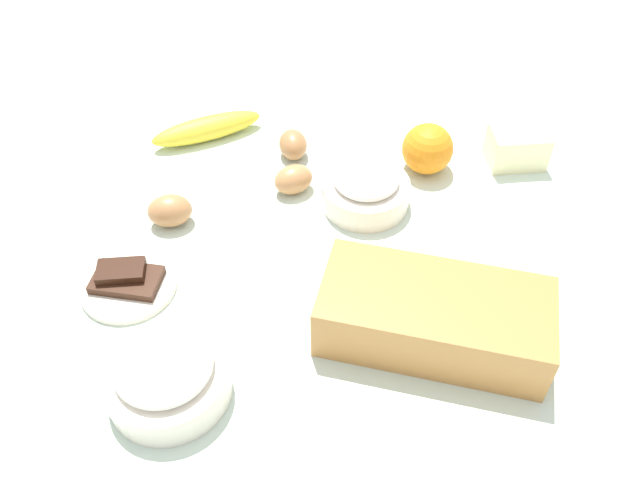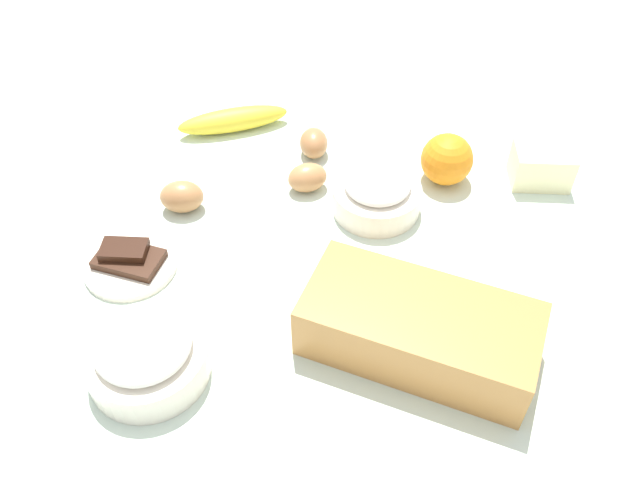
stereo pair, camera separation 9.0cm
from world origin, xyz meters
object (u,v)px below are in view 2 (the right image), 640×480
at_px(egg_near_butter, 307,178).
at_px(egg_loose, 182,197).
at_px(loaf_pan, 419,328).
at_px(butter_block, 542,166).
at_px(banana, 233,120).
at_px(sugar_bowl, 377,193).
at_px(chocolate_plate, 129,261).
at_px(flour_bowl, 146,355).
at_px(orange_fruit, 447,159).
at_px(egg_beside_bowl, 314,143).

relative_size(egg_near_butter, egg_loose, 0.95).
bearing_deg(loaf_pan, butter_block, -103.34).
relative_size(banana, egg_loose, 2.91).
height_order(loaf_pan, sugar_bowl, loaf_pan).
relative_size(banana, chocolate_plate, 1.46).
height_order(sugar_bowl, egg_near_butter, sugar_bowl).
distance_m(butter_block, egg_loose, 0.56).
bearing_deg(sugar_bowl, chocolate_plate, 41.24).
xyz_separation_m(banana, chocolate_plate, (-0.01, 0.34, -0.01)).
height_order(flour_bowl, orange_fruit, orange_fruit).
distance_m(egg_beside_bowl, egg_loose, 0.24).
relative_size(flour_bowl, orange_fruit, 1.80).
bearing_deg(orange_fruit, egg_beside_bowl, 5.15).
height_order(flour_bowl, egg_loose, flour_bowl).
relative_size(sugar_bowl, banana, 0.70).
distance_m(flour_bowl, banana, 0.49).
bearing_deg(egg_beside_bowl, butter_block, -168.33).
bearing_deg(sugar_bowl, egg_loose, 22.56).
bearing_deg(butter_block, loaf_pan, 77.16).
bearing_deg(orange_fruit, banana, 1.40).
xyz_separation_m(flour_bowl, butter_block, (-0.38, -0.54, -0.01)).
height_order(loaf_pan, flour_bowl, loaf_pan).
xyz_separation_m(loaf_pan, sugar_bowl, (0.13, -0.22, -0.01)).
distance_m(loaf_pan, chocolate_plate, 0.41).
height_order(banana, egg_near_butter, egg_near_butter).
bearing_deg(chocolate_plate, sugar_bowl, -138.76).
bearing_deg(banana, butter_block, -172.96).
xyz_separation_m(banana, egg_loose, (-0.02, 0.21, 0.00)).
xyz_separation_m(butter_block, egg_beside_bowl, (0.36, 0.07, -0.01)).
relative_size(flour_bowl, egg_loose, 2.25).
distance_m(banana, egg_beside_bowl, 0.16).
xyz_separation_m(orange_fruit, egg_beside_bowl, (0.22, 0.02, -0.02)).
bearing_deg(chocolate_plate, orange_fruit, -135.62).
distance_m(sugar_bowl, orange_fruit, 0.13).
xyz_separation_m(flour_bowl, egg_loose, (0.11, -0.27, -0.01)).
xyz_separation_m(loaf_pan, orange_fruit, (0.05, -0.33, -0.00)).
height_order(sugar_bowl, orange_fruit, orange_fruit).
distance_m(loaf_pan, butter_block, 0.39).
distance_m(banana, chocolate_plate, 0.34).
height_order(flour_bowl, sugar_bowl, flour_bowl).
height_order(flour_bowl, egg_near_butter, flour_bowl).
bearing_deg(egg_beside_bowl, loaf_pan, 130.85).
height_order(egg_beside_bowl, chocolate_plate, egg_beside_bowl).
height_order(butter_block, chocolate_plate, butter_block).
bearing_deg(orange_fruit, chocolate_plate, 44.38).
xyz_separation_m(sugar_bowl, egg_near_butter, (0.11, -0.00, -0.01)).
bearing_deg(flour_bowl, egg_near_butter, -96.65).
xyz_separation_m(flour_bowl, orange_fruit, (-0.24, -0.48, 0.01)).
xyz_separation_m(sugar_bowl, egg_beside_bowl, (0.14, -0.09, -0.01)).
relative_size(egg_loose, chocolate_plate, 0.50).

